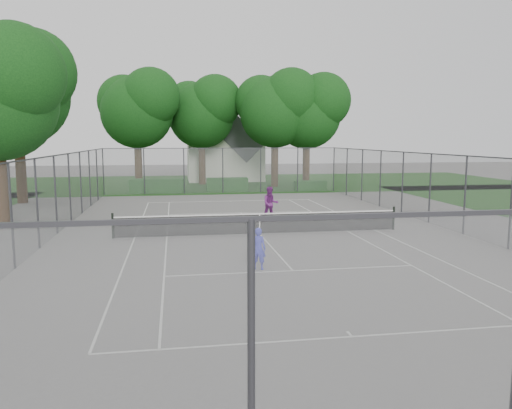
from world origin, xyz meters
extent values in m
plane|color=slate|center=(0.00, 0.00, 0.00)|extent=(120.00, 120.00, 0.00)
cube|color=#174112|center=(0.00, 26.00, 0.00)|extent=(60.00, 20.00, 0.00)
cube|color=silver|center=(0.00, -11.88, 0.01)|extent=(10.97, 0.06, 0.01)
cube|color=silver|center=(0.00, 11.88, 0.01)|extent=(10.97, 0.06, 0.01)
cube|color=silver|center=(-5.49, 0.00, 0.01)|extent=(0.06, 23.77, 0.01)
cube|color=silver|center=(5.49, 0.00, 0.01)|extent=(0.06, 23.77, 0.01)
cube|color=silver|center=(-4.12, 0.00, 0.01)|extent=(0.06, 23.77, 0.01)
cube|color=silver|center=(4.12, 0.00, 0.01)|extent=(0.06, 23.77, 0.01)
cube|color=silver|center=(0.00, -6.40, 0.01)|extent=(8.23, 0.06, 0.01)
cube|color=silver|center=(0.00, 6.40, 0.01)|extent=(8.23, 0.06, 0.01)
cube|color=silver|center=(0.00, 0.00, 0.01)|extent=(0.06, 12.80, 0.01)
cube|color=silver|center=(0.00, -11.73, 0.01)|extent=(0.06, 0.30, 0.01)
cube|color=silver|center=(0.00, 11.73, 0.01)|extent=(0.06, 0.30, 0.01)
cylinder|color=black|center=(-6.39, 0.00, 0.55)|extent=(0.10, 0.10, 1.10)
cylinder|color=black|center=(6.39, 0.00, 0.55)|extent=(0.10, 0.10, 1.10)
cube|color=black|center=(0.00, 0.00, 0.45)|extent=(12.67, 0.01, 0.86)
cube|color=white|center=(0.00, 0.00, 0.91)|extent=(12.77, 0.03, 0.06)
cube|color=white|center=(0.00, 0.00, 0.44)|extent=(0.05, 0.02, 0.88)
cylinder|color=#38383D|center=(-9.00, 17.00, 1.75)|extent=(0.08, 0.08, 3.50)
cylinder|color=#38383D|center=(9.00, 17.00, 1.75)|extent=(0.08, 0.08, 3.50)
cube|color=slate|center=(0.00, 17.00, 1.75)|extent=(18.00, 0.02, 3.50)
cube|color=slate|center=(-9.00, 0.00, 1.75)|extent=(0.02, 34.00, 3.50)
cube|color=slate|center=(9.00, 0.00, 1.75)|extent=(0.02, 34.00, 3.50)
cube|color=#38383D|center=(0.00, 17.00, 3.50)|extent=(18.00, 0.05, 0.05)
cube|color=#38383D|center=(-9.00, 0.00, 3.50)|extent=(0.05, 34.00, 0.05)
cube|color=#38383D|center=(9.00, 0.00, 3.50)|extent=(0.05, 34.00, 0.05)
cylinder|color=#352113|center=(-6.78, 22.44, 2.15)|extent=(0.63, 0.63, 4.31)
sphere|color=#0F3811|center=(-6.78, 22.44, 6.45)|extent=(6.13, 6.13, 6.13)
sphere|color=#0F3811|center=(-5.56, 21.52, 7.68)|extent=(4.90, 4.90, 4.90)
sphere|color=#0F3811|center=(-7.85, 23.20, 7.37)|extent=(4.60, 4.60, 4.60)
cylinder|color=#352113|center=(-1.17, 24.77, 2.12)|extent=(0.63, 0.63, 4.23)
sphere|color=#0F3811|center=(-1.17, 24.77, 6.34)|extent=(6.02, 6.02, 6.02)
sphere|color=#0F3811|center=(0.03, 23.87, 7.54)|extent=(4.81, 4.81, 4.81)
sphere|color=#0F3811|center=(-2.22, 25.52, 7.24)|extent=(4.51, 4.51, 4.51)
cylinder|color=#352113|center=(5.03, 21.48, 2.17)|extent=(0.63, 0.63, 4.35)
sphere|color=#0F3811|center=(5.03, 21.48, 6.51)|extent=(6.18, 6.18, 6.18)
sphere|color=#0F3811|center=(6.27, 20.56, 7.75)|extent=(4.95, 4.95, 4.95)
sphere|color=#0F3811|center=(3.95, 22.26, 7.44)|extent=(4.64, 4.64, 4.64)
cylinder|color=#352113|center=(7.89, 21.47, 2.11)|extent=(0.63, 0.63, 4.21)
sphere|color=#0F3811|center=(7.89, 21.47, 6.31)|extent=(5.99, 5.99, 5.99)
sphere|color=#0F3811|center=(9.09, 20.58, 7.50)|extent=(4.79, 4.79, 4.79)
sphere|color=#0F3811|center=(6.85, 22.22, 7.21)|extent=(4.49, 4.49, 4.49)
cylinder|color=#352113|center=(-13.72, 13.19, 2.36)|extent=(0.65, 0.65, 4.72)
sphere|color=#0F3811|center=(-13.72, 13.19, 7.07)|extent=(6.72, 6.72, 6.72)
sphere|color=#0F3811|center=(-12.38, 12.18, 8.42)|extent=(5.37, 5.37, 5.37)
sphere|color=#0F3811|center=(-14.90, 14.03, 8.08)|extent=(5.04, 5.04, 5.04)
cylinder|color=#352113|center=(-12.00, 3.85, 2.02)|extent=(0.62, 0.62, 4.04)
sphere|color=#0F3811|center=(-10.85, 2.99, 7.21)|extent=(4.60, 4.60, 4.60)
cube|color=#1A4F19|center=(-5.11, 18.34, 0.54)|extent=(4.28, 1.28, 1.07)
cube|color=#1A4F19|center=(0.51, 18.69, 0.53)|extent=(3.35, 0.96, 1.05)
cube|color=#1A4F19|center=(7.34, 18.05, 0.38)|extent=(2.57, 0.94, 0.77)
cube|color=white|center=(1.35, 28.94, 2.78)|extent=(7.42, 5.56, 5.56)
cube|color=#515055|center=(1.35, 28.94, 5.56)|extent=(7.34, 5.75, 7.34)
imported|color=#3539CA|center=(-1.08, -6.01, 0.70)|extent=(0.60, 0.51, 1.39)
imported|color=#742879|center=(1.19, 3.59, 0.88)|extent=(0.86, 0.68, 1.77)
camera|label=1|loc=(-3.73, -21.75, 4.28)|focal=35.00mm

